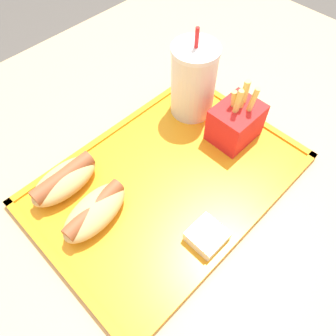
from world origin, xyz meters
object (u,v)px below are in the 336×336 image
at_px(soda_cup, 193,81).
at_px(sauce_cup_mayo, 207,236).
at_px(hot_dog_far, 64,180).
at_px(fries_carton, 236,121).
at_px(hot_dog_near, 95,211).

bearing_deg(soda_cup, sauce_cup_mayo, -132.70).
height_order(hot_dog_far, fries_carton, fries_carton).
height_order(fries_carton, sauce_cup_mayo, fries_carton).
bearing_deg(fries_carton, soda_cup, 91.98).
distance_m(hot_dog_near, sauce_cup_mayo, 0.17).
bearing_deg(hot_dog_near, hot_dog_far, 90.00).
height_order(soda_cup, hot_dog_far, soda_cup).
height_order(hot_dog_near, sauce_cup_mayo, hot_dog_near).
height_order(hot_dog_far, sauce_cup_mayo, hot_dog_far).
relative_size(soda_cup, fries_carton, 1.44).
bearing_deg(hot_dog_near, fries_carton, -8.93).
relative_size(hot_dog_near, fries_carton, 1.03).
height_order(soda_cup, fries_carton, soda_cup).
height_order(hot_dog_near, fries_carton, fries_carton).
distance_m(hot_dog_far, fries_carton, 0.31).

